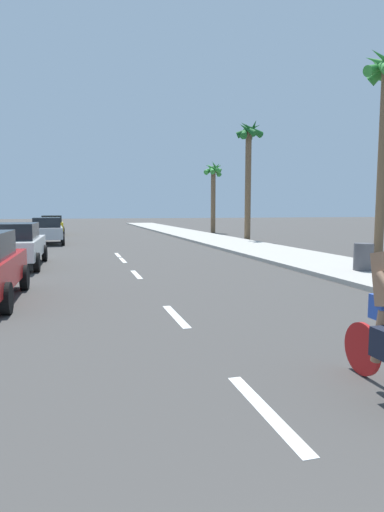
# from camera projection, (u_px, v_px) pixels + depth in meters

# --- Properties ---
(ground_plane) EXTENTS (160.00, 160.00, 0.00)m
(ground_plane) POSITION_uv_depth(u_px,v_px,m) (118.00, 255.00, 19.31)
(ground_plane) COLOR #423F3D
(sidewalk_strip) EXTENTS (3.60, 80.00, 0.14)m
(sidewalk_strip) POSITION_uv_depth(u_px,v_px,m) (247.00, 247.00, 23.05)
(sidewalk_strip) COLOR #B2ADA3
(sidewalk_strip) RESTS_ON ground
(lane_stripe_1) EXTENTS (0.16, 1.80, 0.01)m
(lane_stripe_1) POSITION_uv_depth(u_px,v_px,m) (265.00, 410.00, 4.42)
(lane_stripe_1) COLOR white
(lane_stripe_1) RESTS_ON ground
(lane_stripe_2) EXTENTS (0.16, 1.80, 0.01)m
(lane_stripe_2) POSITION_uv_depth(u_px,v_px,m) (176.00, 316.00, 8.32)
(lane_stripe_2) COLOR white
(lane_stripe_2) RESTS_ON ground
(lane_stripe_3) EXTENTS (0.16, 1.80, 0.01)m
(lane_stripe_3) POSITION_uv_depth(u_px,v_px,m) (136.00, 274.00, 13.63)
(lane_stripe_3) COLOR white
(lane_stripe_3) RESTS_ON ground
(lane_stripe_4) EXTENTS (0.16, 1.80, 0.01)m
(lane_stripe_4) POSITION_uv_depth(u_px,v_px,m) (123.00, 260.00, 17.47)
(lane_stripe_4) COLOR white
(lane_stripe_4) RESTS_ON ground
(lane_stripe_5) EXTENTS (0.16, 1.80, 0.01)m
(lane_stripe_5) POSITION_uv_depth(u_px,v_px,m) (118.00, 255.00, 19.44)
(lane_stripe_5) COLOR white
(lane_stripe_5) RESTS_ON ground
(parked_car_white) EXTENTS (2.14, 4.57, 1.57)m
(parked_car_white) POSITION_uv_depth(u_px,v_px,m) (12.00, 244.00, 15.30)
(parked_car_white) COLOR white
(parked_car_white) RESTS_ON ground
(parked_car_silver) EXTENTS (2.05, 4.16, 1.57)m
(parked_car_silver) POSITION_uv_depth(u_px,v_px,m) (47.00, 230.00, 25.52)
(parked_car_silver) COLOR #B7BABF
(parked_car_silver) RESTS_ON ground
(parked_car_yellow) EXTENTS (2.00, 4.10, 1.57)m
(parked_car_yellow) POSITION_uv_depth(u_px,v_px,m) (52.00, 224.00, 34.70)
(parked_car_yellow) COLOR gold
(parked_car_yellow) RESTS_ON ground
(palm_tree_far) EXTENTS (1.87, 1.84, 7.95)m
(palm_tree_far) POSITION_uv_depth(u_px,v_px,m) (249.00, 152.00, 27.91)
(palm_tree_far) COLOR brown
(palm_tree_far) RESTS_ON ground
(palm_tree_distant) EXTENTS (1.85, 1.80, 6.37)m
(palm_tree_distant) POSITION_uv_depth(u_px,v_px,m) (213.00, 179.00, 37.63)
(palm_tree_distant) COLOR brown
(palm_tree_distant) RESTS_ON ground
(trash_bin_near) EXTENTS (0.60, 0.60, 0.85)m
(trash_bin_near) POSITION_uv_depth(u_px,v_px,m) (363.00, 257.00, 13.57)
(trash_bin_near) COLOR #47474C
(trash_bin_near) RESTS_ON sidewalk_strip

